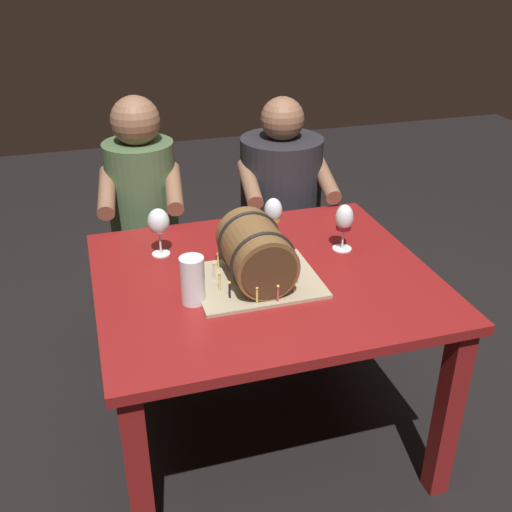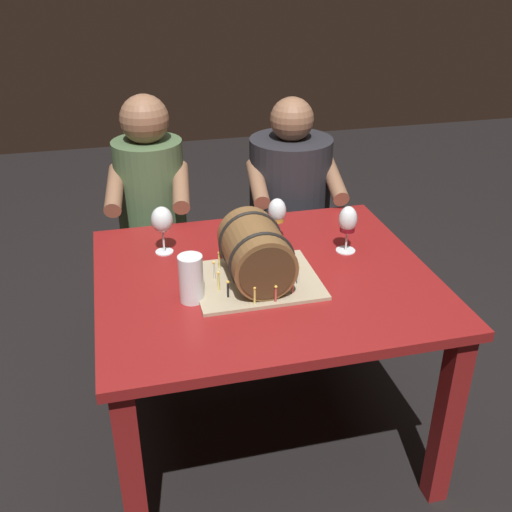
{
  "view_description": "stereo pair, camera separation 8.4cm",
  "coord_description": "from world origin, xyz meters",
  "px_view_note": "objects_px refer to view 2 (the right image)",
  "views": [
    {
      "loc": [
        -0.54,
        -1.73,
        1.77
      ],
      "look_at": [
        -0.04,
        -0.04,
        0.84
      ],
      "focal_mm": 42.22,
      "sensor_mm": 36.0,
      "label": 1
    },
    {
      "loc": [
        -0.46,
        -1.75,
        1.77
      ],
      "look_at": [
        -0.04,
        -0.04,
        0.84
      ],
      "focal_mm": 42.22,
      "sensor_mm": 36.0,
      "label": 2
    }
  ],
  "objects_px": {
    "dining_table": "(265,302)",
    "wine_glass_amber": "(277,213)",
    "wine_glass_red": "(348,222)",
    "wine_glass_empty": "(162,221)",
    "beer_pint": "(191,280)",
    "person_seated_left": "(155,240)",
    "person_seated_right": "(289,223)",
    "barrel_cake": "(256,255)"
  },
  "relations": [
    {
      "from": "wine_glass_amber",
      "to": "wine_glass_red",
      "type": "relative_size",
      "value": 1.01
    },
    {
      "from": "barrel_cake",
      "to": "beer_pint",
      "type": "height_order",
      "value": "barrel_cake"
    },
    {
      "from": "dining_table",
      "to": "person_seated_right",
      "type": "distance_m",
      "value": 0.83
    },
    {
      "from": "wine_glass_red",
      "to": "beer_pint",
      "type": "distance_m",
      "value": 0.64
    },
    {
      "from": "dining_table",
      "to": "barrel_cake",
      "type": "xyz_separation_m",
      "value": [
        -0.04,
        -0.04,
        0.21
      ]
    },
    {
      "from": "barrel_cake",
      "to": "beer_pint",
      "type": "xyz_separation_m",
      "value": [
        -0.23,
        -0.06,
        -0.03
      ]
    },
    {
      "from": "wine_glass_empty",
      "to": "beer_pint",
      "type": "bearing_deg",
      "value": -81.81
    },
    {
      "from": "wine_glass_empty",
      "to": "barrel_cake",
      "type": "bearing_deg",
      "value": -46.63
    },
    {
      "from": "wine_glass_empty",
      "to": "person_seated_right",
      "type": "xyz_separation_m",
      "value": [
        0.64,
        0.52,
        -0.31
      ]
    },
    {
      "from": "wine_glass_empty",
      "to": "wine_glass_amber",
      "type": "distance_m",
      "value": 0.43
    },
    {
      "from": "wine_glass_empty",
      "to": "wine_glass_amber",
      "type": "bearing_deg",
      "value": -2.89
    },
    {
      "from": "wine_glass_amber",
      "to": "wine_glass_red",
      "type": "xyz_separation_m",
      "value": [
        0.23,
        -0.13,
        -0.01
      ]
    },
    {
      "from": "dining_table",
      "to": "person_seated_left",
      "type": "bearing_deg",
      "value": 112.82
    },
    {
      "from": "person_seated_left",
      "to": "person_seated_right",
      "type": "xyz_separation_m",
      "value": [
        0.64,
        0.0,
        0.02
      ]
    },
    {
      "from": "beer_pint",
      "to": "person_seated_right",
      "type": "xyz_separation_m",
      "value": [
        0.59,
        0.87,
        -0.26
      ]
    },
    {
      "from": "person_seated_left",
      "to": "barrel_cake",
      "type": "bearing_deg",
      "value": -70.86
    },
    {
      "from": "dining_table",
      "to": "person_seated_right",
      "type": "relative_size",
      "value": 1.0
    },
    {
      "from": "dining_table",
      "to": "beer_pint",
      "type": "bearing_deg",
      "value": -158.94
    },
    {
      "from": "beer_pint",
      "to": "wine_glass_amber",
      "type": "bearing_deg",
      "value": 41.66
    },
    {
      "from": "wine_glass_amber",
      "to": "barrel_cake",
      "type": "bearing_deg",
      "value": -118.52
    },
    {
      "from": "wine_glass_amber",
      "to": "person_seated_left",
      "type": "bearing_deg",
      "value": 128.65
    },
    {
      "from": "dining_table",
      "to": "person_seated_left",
      "type": "relative_size",
      "value": 0.96
    },
    {
      "from": "dining_table",
      "to": "wine_glass_amber",
      "type": "bearing_deg",
      "value": 65.19
    },
    {
      "from": "barrel_cake",
      "to": "dining_table",
      "type": "bearing_deg",
      "value": 45.47
    },
    {
      "from": "wine_glass_empty",
      "to": "wine_glass_red",
      "type": "bearing_deg",
      "value": -12.91
    },
    {
      "from": "person_seated_left",
      "to": "wine_glass_amber",
      "type": "bearing_deg",
      "value": -51.35
    },
    {
      "from": "wine_glass_red",
      "to": "person_seated_right",
      "type": "relative_size",
      "value": 0.16
    },
    {
      "from": "wine_glass_empty",
      "to": "wine_glass_amber",
      "type": "xyz_separation_m",
      "value": [
        0.43,
        -0.02,
        -0.0
      ]
    },
    {
      "from": "wine_glass_amber",
      "to": "person_seated_left",
      "type": "height_order",
      "value": "person_seated_left"
    },
    {
      "from": "dining_table",
      "to": "barrel_cake",
      "type": "bearing_deg",
      "value": -134.53
    },
    {
      "from": "barrel_cake",
      "to": "wine_glass_red",
      "type": "relative_size",
      "value": 2.33
    },
    {
      "from": "wine_glass_red",
      "to": "person_seated_right",
      "type": "xyz_separation_m",
      "value": [
        -0.02,
        0.67,
        -0.3
      ]
    },
    {
      "from": "dining_table",
      "to": "wine_glass_empty",
      "type": "distance_m",
      "value": 0.47
    },
    {
      "from": "wine_glass_empty",
      "to": "person_seated_right",
      "type": "distance_m",
      "value": 0.88
    },
    {
      "from": "person_seated_left",
      "to": "person_seated_right",
      "type": "bearing_deg",
      "value": 0.05
    },
    {
      "from": "dining_table",
      "to": "wine_glass_red",
      "type": "distance_m",
      "value": 0.42
    },
    {
      "from": "wine_glass_red",
      "to": "person_seated_right",
      "type": "bearing_deg",
      "value": 91.36
    },
    {
      "from": "wine_glass_empty",
      "to": "person_seated_right",
      "type": "relative_size",
      "value": 0.16
    },
    {
      "from": "dining_table",
      "to": "wine_glass_empty",
      "type": "xyz_separation_m",
      "value": [
        -0.32,
        0.25,
        0.24
      ]
    },
    {
      "from": "wine_glass_amber",
      "to": "wine_glass_empty",
      "type": "bearing_deg",
      "value": 177.11
    },
    {
      "from": "beer_pint",
      "to": "person_seated_right",
      "type": "height_order",
      "value": "person_seated_right"
    },
    {
      "from": "person_seated_left",
      "to": "person_seated_right",
      "type": "distance_m",
      "value": 0.64
    }
  ]
}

